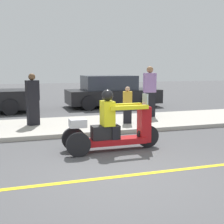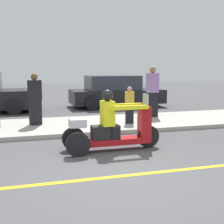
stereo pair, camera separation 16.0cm
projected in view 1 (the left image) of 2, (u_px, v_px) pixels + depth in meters
The scene contains 8 objects.
ground_plane at pixel (123, 176), 5.47m from camera, with size 60.00×60.00×0.00m, color #4C4C4F.
lane_stripe at pixel (141, 174), 5.57m from camera, with size 24.00×0.12×0.01m.
sidewalk_strip at pixel (73, 126), 9.79m from camera, with size 28.00×2.80×0.12m.
motorcycle_trike at pixel (112, 129), 7.08m from camera, with size 2.26×0.66×1.40m.
spectator_end_of_line at pixel (150, 92), 11.07m from camera, with size 0.47×0.33×1.78m.
spectator_mid_group at pixel (127, 106), 9.78m from camera, with size 0.31×0.23×1.16m.
spectator_by_tree at pixel (33, 100), 9.46m from camera, with size 0.42×0.33×1.57m.
parked_car_lot_left at pixel (112, 92), 14.72m from camera, with size 4.33×2.03×1.47m.
Camera 1 is at (-1.79, -4.93, 1.92)m, focal length 50.00 mm.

